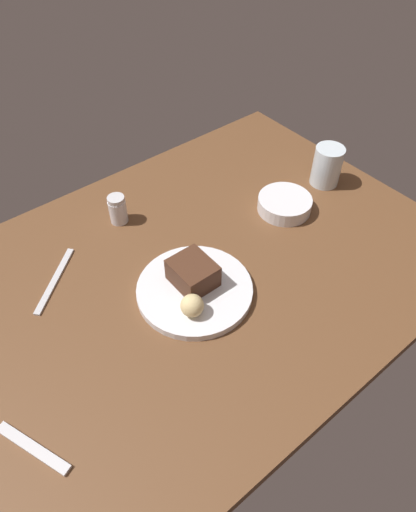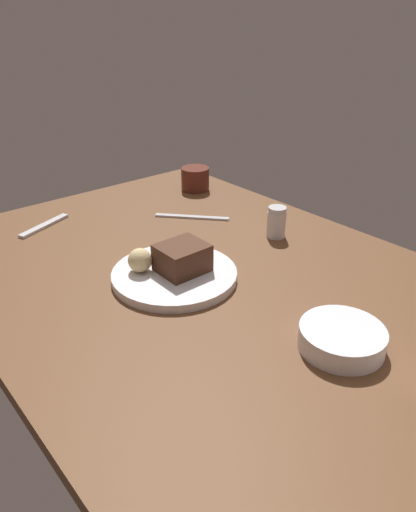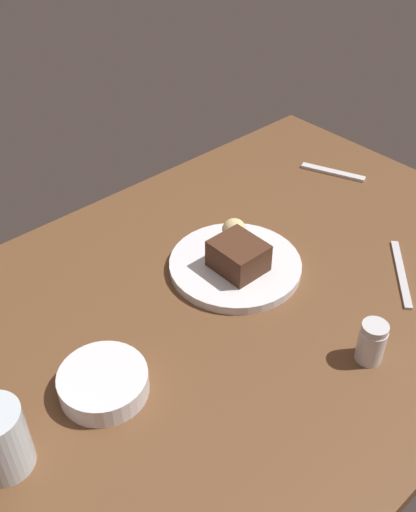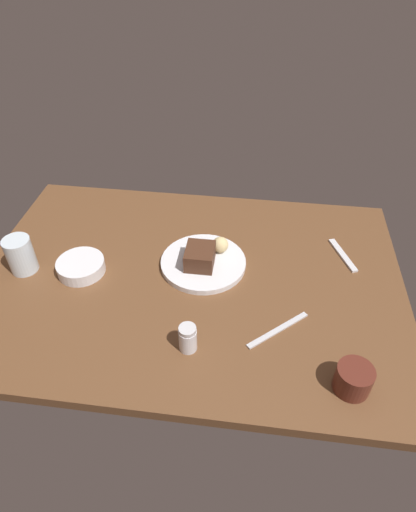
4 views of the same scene
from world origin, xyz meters
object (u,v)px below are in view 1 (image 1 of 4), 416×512
object	(u,v)px
water_glass	(327,166)
butter_knife	(55,280)
chocolate_cake_slice	(193,273)
bread_roll	(192,306)
salt_shaker	(118,209)
side_bowl	(285,204)
dessert_plate	(195,290)
dessert_spoon	(33,448)

from	to	relation	value
water_glass	butter_knife	bearing A→B (deg)	-10.45
chocolate_cake_slice	water_glass	world-z (taller)	water_glass
chocolate_cake_slice	butter_knife	distance (cm)	30.73
bread_roll	chocolate_cake_slice	bearing A→B (deg)	-128.63
bread_roll	butter_knife	world-z (taller)	bread_roll
salt_shaker	side_bowl	world-z (taller)	salt_shaker
water_glass	butter_knife	xyz separation A→B (cm)	(72.76, -13.42, -5.10)
bread_roll	salt_shaker	xyz separation A→B (cm)	(-3.92, -34.87, -0.46)
dessert_plate	dessert_spoon	size ratio (longest dim) A/B	1.65
dessert_plate	butter_knife	world-z (taller)	dessert_plate
chocolate_cake_slice	bread_roll	world-z (taller)	chocolate_cake_slice
water_glass	butter_knife	size ratio (longest dim) A/B	0.56
water_glass	side_bowl	distance (cm)	16.98
dessert_plate	butter_knife	size ratio (longest dim) A/B	1.30
bread_roll	butter_knife	xyz separation A→B (cm)	(17.48, -26.80, -3.84)
dessert_plate	side_bowl	xyz separation A→B (cm)	(-34.32, -7.16, 0.96)
chocolate_cake_slice	dessert_plate	bearing A→B (deg)	62.57
dessert_spoon	salt_shaker	bearing A→B (deg)	-67.92
water_glass	dessert_spoon	bearing A→B (deg)	10.96
chocolate_cake_slice	butter_knife	bearing A→B (deg)	-41.96
salt_shaker	dessert_spoon	distance (cm)	56.43
dessert_plate	dessert_spoon	xyz separation A→B (cm)	(40.87, 9.38, -0.51)
chocolate_cake_slice	bread_roll	bearing A→B (deg)	51.37
side_bowl	butter_knife	distance (cm)	58.09
salt_shaker	butter_knife	xyz separation A→B (cm)	(21.40, 8.07, -3.38)
side_bowl	butter_knife	size ratio (longest dim) A/B	0.71
chocolate_cake_slice	salt_shaker	world-z (taller)	salt_shaker
chocolate_cake_slice	side_bowl	distance (cm)	34.15
side_bowl	dessert_spoon	xyz separation A→B (cm)	(75.19, 16.54, -1.47)
salt_shaker	bread_roll	bearing A→B (deg)	83.59
chocolate_cake_slice	side_bowl	size ratio (longest dim) A/B	0.68
dessert_plate	dessert_spoon	bearing A→B (deg)	12.92
dessert_plate	side_bowl	distance (cm)	35.07
dessert_plate	water_glass	distance (cm)	51.77
butter_knife	bread_roll	bearing A→B (deg)	81.68
chocolate_cake_slice	water_glass	distance (cm)	50.61
dessert_plate	bread_roll	distance (cm)	7.39
bread_roll	butter_knife	size ratio (longest dim) A/B	0.25
bread_roll	side_bowl	distance (cm)	40.64
butter_knife	dessert_plate	bearing A→B (deg)	93.65
bread_roll	dessert_spoon	world-z (taller)	bread_roll
side_bowl	dessert_plate	bearing A→B (deg)	11.78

